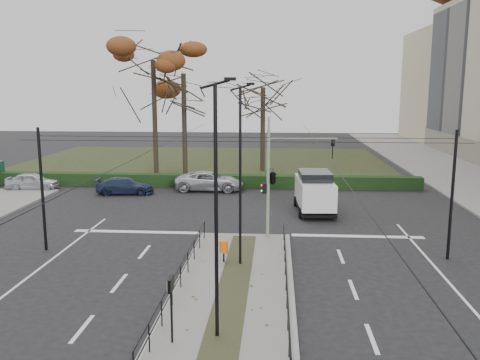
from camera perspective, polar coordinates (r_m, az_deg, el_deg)
The scene contains 19 objects.
ground at distance 22.60m, azimuth -0.22°, elevation -9.94°, with size 140.00×140.00×0.00m, color black.
median_island at distance 20.25m, azimuth -0.76°, elevation -12.18°, with size 4.40×15.00×0.14m, color slate.
sidewalk_east at distance 46.81m, azimuth 24.54°, elevation -0.19°, with size 8.00×90.00×0.14m, color slate.
park at distance 54.25m, azimuth -4.00°, elevation 2.02°, with size 38.00×26.00×0.10m, color #252D16.
hedge at distance 41.13m, azimuth -6.62°, elevation -0.04°, with size 38.00×1.00×1.00m, color black.
median_railing at distance 19.83m, azimuth -0.79°, elevation -9.87°, with size 4.14×13.24×0.92m.
catenary at distance 23.24m, azimuth 0.08°, elevation -0.61°, with size 20.00×34.00×6.00m.
traffic_light at distance 26.03m, azimuth 3.90°, elevation 0.51°, with size 3.87×2.14×5.61m.
litter_bin at distance 22.84m, azimuth -1.84°, elevation -7.51°, with size 0.38×0.38×0.97m.
info_panel at distance 15.75m, azimuth -7.78°, elevation -12.31°, with size 0.12×0.54×2.09m.
streetlamp_median_near at distance 15.25m, azimuth -2.64°, elevation -3.43°, with size 0.67×0.14×7.97m.
streetlamp_median_far at distance 21.78m, azimuth 0.07°, elevation 0.61°, with size 0.66×0.13×7.89m.
parked_car_first at distance 42.59m, azimuth -22.26°, elevation -0.14°, with size 1.61×3.99×1.36m, color #B7B9C0.
parked_car_third at distance 38.94m, azimuth -12.79°, elevation -0.64°, with size 1.72×4.24×1.23m, color #1E2948.
parked_car_fourth at distance 39.33m, azimuth -3.40°, elevation -0.12°, with size 2.43×5.27×1.46m, color #B7B9C0.
white_van at distance 32.69m, azimuth 8.37°, elevation -1.23°, with size 2.51×5.13×2.62m.
rust_tree at distance 47.25m, azimuth -9.74°, elevation 13.12°, with size 8.94×8.94×13.40m.
bare_tree_center at distance 47.85m, azimuth 2.60°, elevation 9.68°, with size 7.59×7.59×10.37m.
bare_tree_near at distance 45.57m, azimuth -6.36°, elevation 10.96°, with size 5.73×5.73×11.93m.
Camera 1 is at (1.60, -21.15, 7.80)m, focal length 38.00 mm.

